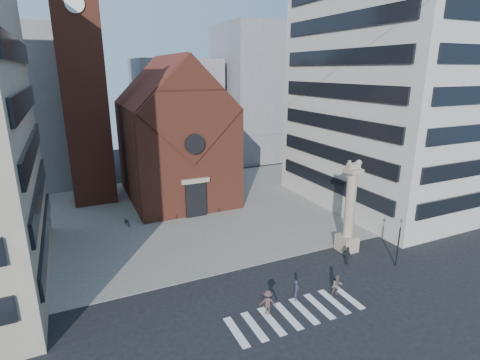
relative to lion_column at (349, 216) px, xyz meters
name	(u,v)px	position (x,y,z in m)	size (l,w,h in m)	color
ground	(268,293)	(-10.01, -3.00, -3.46)	(120.00, 120.00, 0.00)	black
piazza	(191,210)	(-10.01, 16.00, -3.43)	(46.00, 30.00, 0.05)	gray
zebra_crossing	(296,313)	(-9.46, -6.00, -3.45)	(10.20, 3.20, 0.01)	white
church	(174,137)	(-10.01, 22.04, 4.53)	(12.00, 16.65, 18.00)	brown
campanile	(81,74)	(-20.01, 25.00, 12.28)	(5.50, 5.50, 31.20)	brown
building_right	(400,71)	(13.99, 9.00, 12.54)	(18.00, 22.00, 32.00)	#B6B0A5
bg_block_left	(3,109)	(-30.01, 37.00, 7.54)	(16.00, 14.00, 22.00)	gray
bg_block_mid	(177,111)	(-4.01, 42.00, 5.54)	(14.00, 12.00, 18.00)	gray
bg_block_right	(263,93)	(11.99, 39.00, 8.54)	(16.00, 14.00, 24.00)	gray
lion_column	(349,216)	(0.00, 0.00, 0.00)	(1.63, 1.60, 8.68)	gray
traffic_light	(399,241)	(1.99, -4.00, -1.17)	(0.13, 0.16, 4.30)	black
pedestrian_0	(296,290)	(-8.56, -4.61, -2.67)	(0.57, 0.38, 1.57)	#2B2838
pedestrian_1	(337,285)	(-5.57, -5.47, -2.59)	(0.84, 0.66, 1.74)	#5E504B
pedestrian_2	(347,256)	(-1.75, -2.12, -2.63)	(0.97, 0.40, 1.65)	#212228
pedestrian_3	(268,302)	(-11.26, -5.18, -2.56)	(1.17, 0.67, 1.80)	#43302D
scooter_0	(127,221)	(-17.62, 14.57, -2.99)	(0.56, 1.59, 0.84)	black
scooter_1	(143,219)	(-15.91, 14.57, -2.94)	(0.44, 1.55, 0.93)	black
scooter_2	(159,216)	(-14.20, 14.57, -2.99)	(0.56, 1.59, 0.84)	black
scooter_3	(174,214)	(-12.48, 14.57, -2.94)	(0.44, 1.55, 0.93)	black
scooter_4	(188,212)	(-10.77, 14.57, -2.99)	(0.56, 1.59, 0.84)	black
scooter_5	(202,209)	(-9.06, 14.57, -2.94)	(0.44, 1.55, 0.93)	black
scooter_6	(216,207)	(-7.35, 14.57, -2.99)	(0.56, 1.59, 0.84)	black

